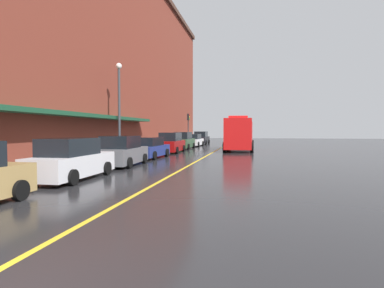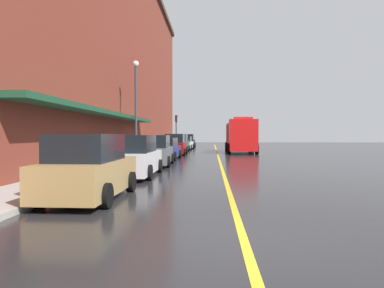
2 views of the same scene
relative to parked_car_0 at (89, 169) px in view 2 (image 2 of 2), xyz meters
The scene contains 18 objects.
ground_plane 21.37m from the parked_car_0, 79.07° to the left, with size 112.00×112.00×0.00m, color #232326.
sidewalk_left 21.09m from the parked_car_0, 95.86° to the left, with size 2.40×70.00×0.15m, color #9E9B93.
lane_center_stripe 21.37m from the parked_car_0, 79.07° to the left, with size 0.16×70.00×0.01m, color gold.
brick_building_left 24.04m from the parked_car_0, 116.68° to the left, with size 14.52×64.00×19.47m.
parked_car_0 is the anchor object (origin of this frame).
parked_car_1 5.53m from the parked_car_0, 88.95° to the left, with size 2.02×4.87×1.81m.
parked_car_2 11.00m from the parked_car_0, 89.60° to the left, with size 2.23×4.60×1.81m.
parked_car_3 16.35m from the parked_car_0, 90.01° to the left, with size 2.22×4.83×1.60m.
parked_car_4 22.36m from the parked_car_0, 89.58° to the left, with size 2.06×4.82×1.92m.
parked_car_5 28.52m from the parked_car_0, 89.95° to the left, with size 2.03×4.59×1.92m.
parked_car_6 34.32m from the parked_car_0, 89.87° to the left, with size 2.20×4.88×1.61m.
parked_car_7 40.74m from the parked_car_0, 89.87° to the left, with size 2.11×4.67×1.92m.
fire_truck 27.59m from the parked_car_0, 76.49° to the left, with size 2.91×8.76×3.51m.
parking_meter_0 41.16m from the parked_car_0, 91.81° to the left, with size 0.14×0.18×1.33m.
parking_meter_1 38.01m from the parked_car_0, 91.96° to the left, with size 0.14×0.18×1.33m.
parking_meter_2 5.58m from the parked_car_0, 103.52° to the left, with size 0.14×0.18×1.33m.
street_lamp_left 15.72m from the parked_car_0, 97.14° to the left, with size 0.44×0.44×6.94m.
traffic_light_near 37.49m from the parked_car_0, 91.90° to the left, with size 0.38×0.36×4.30m.
Camera 2 is at (-0.56, -5.85, 1.83)m, focal length 33.25 mm.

